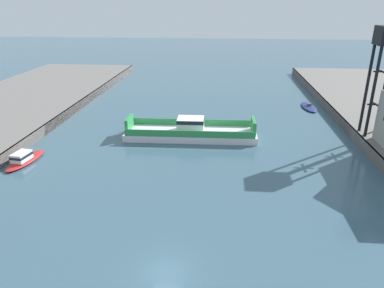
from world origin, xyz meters
The scene contains 4 objects.
ground_plane centered at (0.00, 0.00, 0.00)m, with size 400.00×400.00×0.00m, color #385666.
chain_ferry centered at (-0.94, 31.60, 1.04)m, with size 21.41×6.47×3.34m.
moored_boat_near_left centered at (22.13, 51.19, 0.24)m, with size 2.98×7.77×0.95m.
moored_boat_mid_left centered at (-23.03, 19.57, 0.63)m, with size 3.40×7.84×1.70m.
Camera 1 is at (4.27, -23.28, 20.89)m, focal length 33.47 mm.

